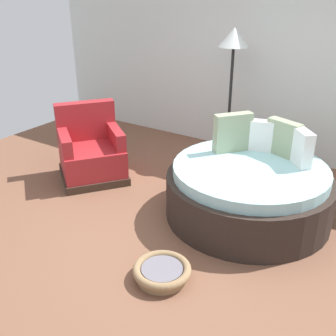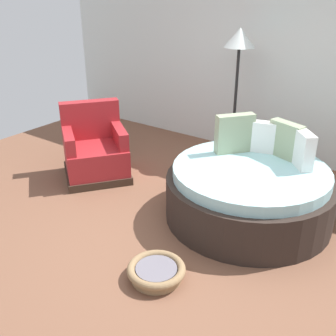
{
  "view_description": "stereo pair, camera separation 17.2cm",
  "coord_description": "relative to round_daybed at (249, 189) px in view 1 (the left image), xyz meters",
  "views": [
    {
      "loc": [
        1.67,
        -2.94,
        2.34
      ],
      "look_at": [
        -0.44,
        0.27,
        0.55
      ],
      "focal_mm": 42.75,
      "sensor_mm": 36.0,
      "label": 1
    },
    {
      "loc": [
        1.82,
        -2.84,
        2.34
      ],
      "look_at": [
        -0.44,
        0.27,
        0.55
      ],
      "focal_mm": 42.75,
      "sensor_mm": 36.0,
      "label": 2
    }
  ],
  "objects": [
    {
      "name": "floor_lamp",
      "position": [
        -0.86,
        1.27,
        1.22
      ],
      "size": [
        0.4,
        0.4,
        1.82
      ],
      "color": "black",
      "rests_on": "ground_plane"
    },
    {
      "name": "round_daybed",
      "position": [
        0.0,
        0.0,
        0.0
      ],
      "size": [
        1.77,
        1.77,
        1.03
      ],
      "color": "#2D231E",
      "rests_on": "ground_plane"
    },
    {
      "name": "pet_basket",
      "position": [
        -0.19,
        -1.4,
        -0.24
      ],
      "size": [
        0.51,
        0.51,
        0.13
      ],
      "color": "#8E704C",
      "rests_on": "ground_plane"
    },
    {
      "name": "ground_plane",
      "position": [
        -0.31,
        -0.72,
        -0.32
      ],
      "size": [
        8.0,
        8.0,
        0.02
      ],
      "primitive_type": "cube",
      "color": "brown"
    },
    {
      "name": "red_armchair",
      "position": [
        -2.09,
        -0.23,
        0.02
      ],
      "size": [
        1.12,
        1.12,
        0.94
      ],
      "color": "#38281E",
      "rests_on": "ground_plane"
    },
    {
      "name": "back_wall",
      "position": [
        -0.31,
        1.83,
        1.01
      ],
      "size": [
        8.0,
        0.12,
        2.64
      ],
      "primitive_type": "cube",
      "color": "silver",
      "rests_on": "ground_plane"
    }
  ]
}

